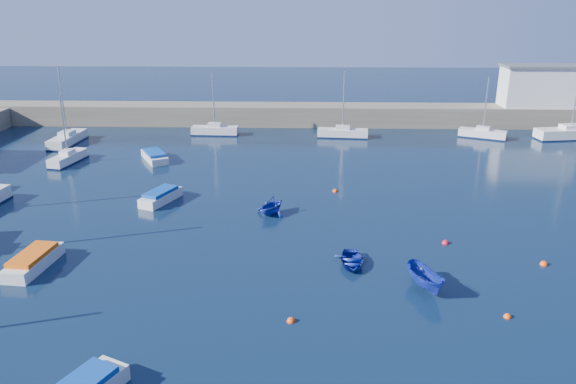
{
  "coord_description": "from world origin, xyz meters",
  "views": [
    {
      "loc": [
        -0.57,
        -27.58,
        16.17
      ],
      "look_at": [
        -1.81,
        14.05,
        1.6
      ],
      "focal_mm": 35.0,
      "sensor_mm": 36.0,
      "label": 1
    }
  ],
  "objects_px": {
    "harbor_office": "(542,87)",
    "sailboat_3": "(68,158)",
    "sailboat_6": "(343,133)",
    "dinghy_center": "(352,261)",
    "motorboat_1": "(161,196)",
    "sailboat_8": "(570,133)",
    "motorboat_2": "(155,156)",
    "motorboat_0": "(33,261)",
    "sailboat_7": "(482,133)",
    "dinghy_right": "(425,279)",
    "sailboat_4": "(68,139)",
    "dinghy_left": "(271,205)",
    "sailboat_5": "(215,130)"
  },
  "relations": [
    {
      "from": "sailboat_3",
      "to": "sailboat_7",
      "type": "relative_size",
      "value": 0.96
    },
    {
      "from": "sailboat_3",
      "to": "dinghy_center",
      "type": "height_order",
      "value": "sailboat_3"
    },
    {
      "from": "sailboat_5",
      "to": "dinghy_right",
      "type": "distance_m",
      "value": 42.12
    },
    {
      "from": "sailboat_7",
      "to": "dinghy_right",
      "type": "relative_size",
      "value": 2.14
    },
    {
      "from": "sailboat_8",
      "to": "motorboat_1",
      "type": "distance_m",
      "value": 49.4
    },
    {
      "from": "sailboat_6",
      "to": "sailboat_3",
      "type": "bearing_deg",
      "value": 117.46
    },
    {
      "from": "sailboat_3",
      "to": "dinghy_center",
      "type": "relative_size",
      "value": 2.29
    },
    {
      "from": "harbor_office",
      "to": "sailboat_3",
      "type": "xyz_separation_m",
      "value": [
        -54.71,
        -19.02,
        -4.56
      ]
    },
    {
      "from": "motorboat_2",
      "to": "sailboat_7",
      "type": "bearing_deg",
      "value": -11.96
    },
    {
      "from": "sailboat_4",
      "to": "motorboat_1",
      "type": "height_order",
      "value": "sailboat_4"
    },
    {
      "from": "sailboat_7",
      "to": "sailboat_8",
      "type": "distance_m",
      "value": 10.36
    },
    {
      "from": "sailboat_4",
      "to": "sailboat_6",
      "type": "height_order",
      "value": "sailboat_4"
    },
    {
      "from": "sailboat_3",
      "to": "motorboat_1",
      "type": "bearing_deg",
      "value": -31.96
    },
    {
      "from": "sailboat_7",
      "to": "dinghy_center",
      "type": "height_order",
      "value": "sailboat_7"
    },
    {
      "from": "dinghy_center",
      "to": "motorboat_1",
      "type": "bearing_deg",
      "value": 143.95
    },
    {
      "from": "sailboat_7",
      "to": "motorboat_0",
      "type": "bearing_deg",
      "value": 157.33
    },
    {
      "from": "sailboat_4",
      "to": "sailboat_7",
      "type": "distance_m",
      "value": 48.95
    },
    {
      "from": "dinghy_left",
      "to": "motorboat_2",
      "type": "bearing_deg",
      "value": 164.69
    },
    {
      "from": "sailboat_5",
      "to": "motorboat_1",
      "type": "relative_size",
      "value": 1.68
    },
    {
      "from": "sailboat_8",
      "to": "motorboat_2",
      "type": "xyz_separation_m",
      "value": [
        -47.34,
        -10.79,
        -0.21
      ]
    },
    {
      "from": "harbor_office",
      "to": "sailboat_8",
      "type": "distance_m",
      "value": 8.38
    },
    {
      "from": "motorboat_2",
      "to": "harbor_office",
      "type": "bearing_deg",
      "value": -7.24
    },
    {
      "from": "sailboat_8",
      "to": "sailboat_7",
      "type": "bearing_deg",
      "value": 80.41
    },
    {
      "from": "sailboat_6",
      "to": "sailboat_4",
      "type": "bearing_deg",
      "value": 102.47
    },
    {
      "from": "dinghy_right",
      "to": "sailboat_7",
      "type": "bearing_deg",
      "value": 49.83
    },
    {
      "from": "sailboat_8",
      "to": "motorboat_2",
      "type": "relative_size",
      "value": 2.09
    },
    {
      "from": "sailboat_3",
      "to": "motorboat_2",
      "type": "distance_m",
      "value": 8.69
    },
    {
      "from": "sailboat_4",
      "to": "motorboat_2",
      "type": "bearing_deg",
      "value": -25.82
    },
    {
      "from": "motorboat_0",
      "to": "sailboat_7",
      "type": "bearing_deg",
      "value": 48.32
    },
    {
      "from": "sailboat_8",
      "to": "dinghy_center",
      "type": "bearing_deg",
      "value": 131.02
    },
    {
      "from": "sailboat_6",
      "to": "motorboat_2",
      "type": "bearing_deg",
      "value": 122.92
    },
    {
      "from": "harbor_office",
      "to": "dinghy_left",
      "type": "height_order",
      "value": "harbor_office"
    },
    {
      "from": "sailboat_3",
      "to": "dinghy_left",
      "type": "height_order",
      "value": "sailboat_3"
    },
    {
      "from": "motorboat_2",
      "to": "sailboat_3",
      "type": "bearing_deg",
      "value": 159.65
    },
    {
      "from": "sailboat_3",
      "to": "sailboat_5",
      "type": "xyz_separation_m",
      "value": [
        13.13,
        12.71,
        0.05
      ]
    },
    {
      "from": "dinghy_center",
      "to": "sailboat_7",
      "type": "bearing_deg",
      "value": 62.82
    },
    {
      "from": "sailboat_7",
      "to": "motorboat_0",
      "type": "xyz_separation_m",
      "value": [
        -38.36,
        -35.37,
        -0.07
      ]
    },
    {
      "from": "motorboat_1",
      "to": "dinghy_right",
      "type": "distance_m",
      "value": 23.7
    },
    {
      "from": "harbor_office",
      "to": "dinghy_right",
      "type": "height_order",
      "value": "harbor_office"
    },
    {
      "from": "sailboat_6",
      "to": "motorboat_0",
      "type": "height_order",
      "value": "sailboat_6"
    },
    {
      "from": "harbor_office",
      "to": "sailboat_4",
      "type": "xyz_separation_m",
      "value": [
        -57.89,
        -11.32,
        -4.5
      ]
    },
    {
      "from": "motorboat_1",
      "to": "dinghy_center",
      "type": "xyz_separation_m",
      "value": [
        14.93,
        -11.23,
        -0.17
      ]
    },
    {
      "from": "dinghy_center",
      "to": "harbor_office",
      "type": "bearing_deg",
      "value": 57.27
    },
    {
      "from": "motorboat_1",
      "to": "harbor_office",
      "type": "bearing_deg",
      "value": 57.39
    },
    {
      "from": "motorboat_0",
      "to": "dinghy_right",
      "type": "height_order",
      "value": "dinghy_right"
    },
    {
      "from": "harbor_office",
      "to": "sailboat_4",
      "type": "distance_m",
      "value": 59.16
    },
    {
      "from": "dinghy_left",
      "to": "dinghy_right",
      "type": "bearing_deg",
      "value": -16.8
    },
    {
      "from": "harbor_office",
      "to": "dinghy_right",
      "type": "xyz_separation_m",
      "value": [
        -23.46,
        -44.34,
        -4.44
      ]
    },
    {
      "from": "sailboat_7",
      "to": "sailboat_8",
      "type": "height_order",
      "value": "sailboat_8"
    },
    {
      "from": "sailboat_3",
      "to": "sailboat_4",
      "type": "xyz_separation_m",
      "value": [
        -3.17,
        7.71,
        0.06
      ]
    }
  ]
}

